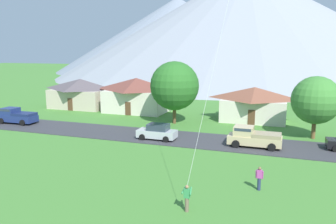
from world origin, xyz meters
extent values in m
cube|color=#38383D|center=(0.00, 25.41, 0.04)|extent=(160.00, 6.47, 0.08)
cone|color=gray|center=(-43.86, 150.01, 15.56)|extent=(87.95, 87.95, 31.11)
cone|color=gray|center=(-41.71, 145.11, 16.85)|extent=(110.35, 110.35, 33.71)
cone|color=#8E939E|center=(-8.30, 124.10, 19.76)|extent=(138.35, 138.35, 39.53)
cube|color=beige|center=(-14.00, 38.97, 1.72)|extent=(9.29, 6.23, 3.44)
pyramid|color=brown|center=(-14.00, 38.97, 4.38)|extent=(10.04, 6.73, 1.89)
cube|color=brown|center=(-14.00, 35.83, 1.00)|extent=(0.90, 0.06, 2.00)
cube|color=beige|center=(4.02, 38.16, 1.50)|extent=(8.48, 6.14, 2.99)
pyramid|color=brown|center=(4.02, 38.16, 3.81)|extent=(9.16, 6.63, 1.65)
cube|color=brown|center=(4.02, 35.07, 1.00)|extent=(0.90, 0.06, 2.00)
cube|color=beige|center=(-24.53, 39.50, 1.56)|extent=(9.33, 6.25, 3.13)
pyramid|color=#564C51|center=(-24.53, 39.50, 3.99)|extent=(10.08, 6.75, 1.72)
cube|color=brown|center=(-24.53, 36.36, 1.00)|extent=(0.90, 0.06, 2.00)
cylinder|color=brown|center=(11.15, 30.38, 1.16)|extent=(0.44, 0.44, 2.32)
sphere|color=#3D7F33|center=(11.15, 30.38, 4.26)|extent=(5.18, 5.18, 5.18)
cylinder|color=brown|center=(-5.70, 32.80, 1.30)|extent=(0.44, 0.44, 2.59)
sphere|color=#286623|center=(-5.70, 32.80, 4.99)|extent=(6.39, 6.39, 6.39)
cube|color=#B7BCC1|center=(-4.82, 24.20, 0.68)|extent=(4.20, 1.81, 0.80)
cube|color=#2D3847|center=(-4.67, 24.20, 1.42)|extent=(2.20, 1.59, 0.68)
cylinder|color=black|center=(-6.17, 23.28, 0.40)|extent=(0.64, 0.24, 0.64)
cylinder|color=black|center=(-6.17, 25.12, 0.40)|extent=(0.64, 0.24, 0.64)
cylinder|color=black|center=(-3.47, 23.28, 0.40)|extent=(0.64, 0.24, 0.64)
cylinder|color=black|center=(-3.47, 25.12, 0.40)|extent=(0.64, 0.24, 0.64)
cylinder|color=black|center=(12.85, 25.40, 0.40)|extent=(0.65, 0.26, 0.64)
cylinder|color=black|center=(12.78, 27.24, 0.40)|extent=(0.65, 0.26, 0.64)
cube|color=#C6B284|center=(5.41, 24.69, 0.75)|extent=(5.21, 2.03, 0.84)
cube|color=#C6B284|center=(4.31, 24.70, 1.62)|extent=(1.91, 1.85, 0.90)
cube|color=#2D3847|center=(4.31, 24.70, 1.89)|extent=(1.62, 1.89, 0.28)
cube|color=tan|center=(6.56, 24.69, 1.35)|extent=(2.71, 1.97, 0.36)
cylinder|color=black|center=(3.71, 23.68, 0.46)|extent=(0.76, 0.28, 0.76)
cylinder|color=black|center=(3.72, 25.72, 0.46)|extent=(0.76, 0.28, 0.76)
cylinder|color=black|center=(7.11, 23.66, 0.46)|extent=(0.76, 0.28, 0.76)
cylinder|color=black|center=(7.12, 25.70, 0.46)|extent=(0.76, 0.28, 0.76)
cube|color=navy|center=(-25.10, 25.62, 0.75)|extent=(5.23, 2.09, 0.84)
cube|color=navy|center=(-26.20, 25.60, 1.62)|extent=(1.93, 1.87, 0.90)
cube|color=#2D3847|center=(-26.20, 25.60, 1.89)|extent=(1.65, 1.91, 0.28)
cube|color=navy|center=(-23.95, 25.64, 1.35)|extent=(2.73, 2.01, 0.36)
cylinder|color=black|center=(-26.78, 24.57, 0.46)|extent=(0.76, 0.29, 0.76)
cylinder|color=black|center=(-26.82, 26.61, 0.46)|extent=(0.76, 0.29, 0.76)
cylinder|color=black|center=(-23.39, 24.62, 0.46)|extent=(0.76, 0.29, 0.76)
cylinder|color=black|center=(-23.42, 26.66, 0.46)|extent=(0.76, 0.29, 0.76)
cylinder|color=#70604C|center=(2.91, 9.31, 0.44)|extent=(0.24, 0.24, 0.88)
cube|color=#388E51|center=(2.91, 9.31, 1.17)|extent=(0.36, 0.22, 0.58)
sphere|color=#9E7051|center=(2.91, 9.31, 1.57)|extent=(0.21, 0.21, 0.21)
cylinder|color=#388E51|center=(2.69, 9.37, 1.31)|extent=(0.18, 0.55, 0.37)
cylinder|color=#388E51|center=(3.13, 9.37, 1.31)|extent=(0.18, 0.55, 0.37)
cylinder|color=silver|center=(4.25, 11.05, 9.89)|extent=(2.71, 3.50, 16.69)
cylinder|color=navy|center=(6.72, 14.03, 0.44)|extent=(0.24, 0.24, 0.88)
cube|color=#B7479E|center=(6.72, 14.03, 1.17)|extent=(0.36, 0.22, 0.58)
sphere|color=brown|center=(6.72, 14.03, 1.57)|extent=(0.21, 0.21, 0.21)
cylinder|color=#B7479E|center=(6.50, 14.03, 1.12)|extent=(0.12, 0.18, 0.59)
cylinder|color=#B7479E|center=(6.94, 14.03, 1.12)|extent=(0.12, 0.18, 0.59)
camera|label=1|loc=(8.15, -8.87, 9.52)|focal=36.17mm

